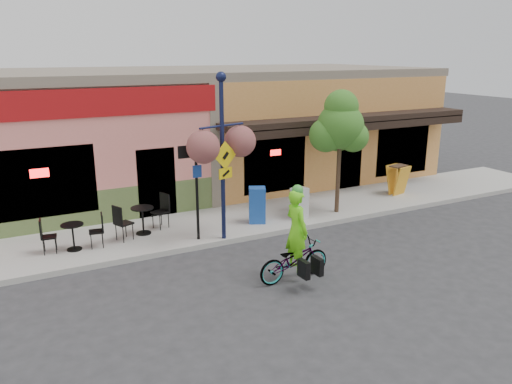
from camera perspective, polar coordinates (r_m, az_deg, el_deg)
ground at (r=14.29m, az=4.58°, el=-5.39°), size 90.00×90.00×0.00m
sidewalk at (r=15.90m, az=0.82°, el=-2.83°), size 24.00×3.00×0.15m
curb at (r=14.71m, az=3.47°, el=-4.43°), size 24.00×0.12×0.15m
building at (r=20.30m, az=-6.48°, el=7.48°), size 18.20×8.20×4.50m
bicycle at (r=11.71m, az=4.37°, el=-7.76°), size 1.86×0.72×0.96m
cyclist_rider at (r=11.55m, az=4.63°, el=-5.52°), size 0.49×0.72×1.93m
lamp_post at (r=13.30m, az=-3.85°, el=3.86°), size 1.55×0.94×4.52m
one_way_sign at (r=13.52m, az=-6.76°, el=-0.10°), size 1.02×0.23×2.65m
cafe_set_left at (r=13.80m, az=-20.20°, el=-4.44°), size 1.62×0.96×0.92m
cafe_set_right at (r=14.43m, az=-12.83°, el=-2.75°), size 1.90×1.46×1.02m
newspaper_box_blue at (r=15.00m, az=0.14°, el=-1.49°), size 0.63×0.60×1.09m
newspaper_box_grey at (r=15.48m, az=4.98°, el=-1.26°), size 0.52×0.49×0.96m
street_tree at (r=15.87m, az=9.49°, el=4.57°), size 1.77×1.77×3.94m
sandwich_board at (r=18.58m, az=16.36°, el=1.24°), size 0.73×0.60×1.08m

